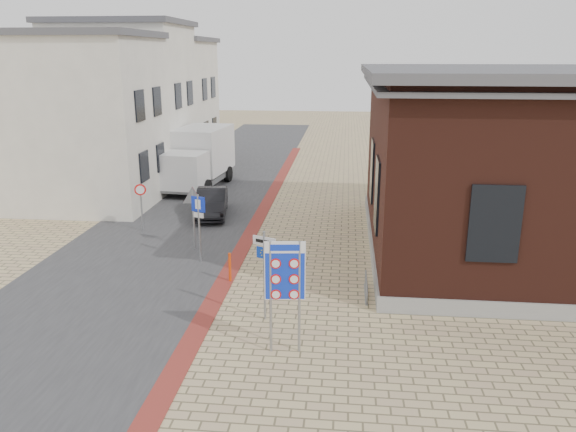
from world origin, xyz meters
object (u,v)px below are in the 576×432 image
at_px(border_sign, 285,273).
at_px(bollard, 230,267).
at_px(box_truck, 198,158).
at_px(sedan, 212,202).
at_px(parking_sign, 199,216).
at_px(essen_sign, 264,261).

bearing_deg(border_sign, bollard, 111.85).
relative_size(box_truck, bollard, 6.44).
bearing_deg(sedan, box_truck, 100.91).
relative_size(border_sign, bollard, 2.94).
height_order(sedan, parking_sign, parking_sign).
distance_m(box_truck, bollard, 14.10).
relative_size(essen_sign, parking_sign, 1.04).
height_order(sedan, border_sign, border_sign).
relative_size(box_truck, parking_sign, 2.56).
height_order(sedan, bollard, sedan).
xyz_separation_m(parking_sign, bollard, (1.44, -1.70, -1.22)).
bearing_deg(border_sign, parking_sign, 115.62).
height_order(sedan, essen_sign, essen_sign).
bearing_deg(box_truck, sedan, -63.99).
xyz_separation_m(sedan, border_sign, (4.74, -11.96, 1.49)).
height_order(essen_sign, bollard, essen_sign).
height_order(parking_sign, bollard, parking_sign).
bearing_deg(parking_sign, bollard, -29.95).
xyz_separation_m(border_sign, essen_sign, (-0.76, 1.73, -0.37)).
relative_size(sedan, essen_sign, 1.46).
xyz_separation_m(box_truck, border_sign, (6.81, -17.61, 0.44)).
bearing_deg(essen_sign, border_sign, -43.53).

